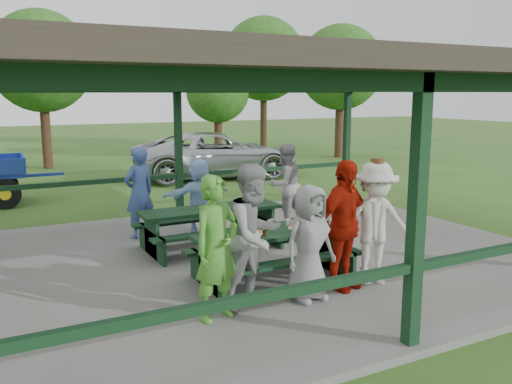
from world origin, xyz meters
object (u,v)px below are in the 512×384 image
picnic_table_far (211,223)px  spectator_grey (285,185)px  contestant_grey_left (255,236)px  contestant_grey_mid (309,243)px  spectator_lblue (199,197)px  spectator_blue (139,192)px  pickup_truck (216,155)px  picnic_table_near (272,249)px  contestant_red (343,225)px  contestant_green (217,248)px  contestant_white_fedora (375,223)px

picnic_table_far → spectator_grey: 2.33m
contestant_grey_left → contestant_grey_mid: contestant_grey_left is taller
contestant_grey_mid → spectator_lblue: 3.93m
contestant_grey_left → picnic_table_far: bearing=59.1°
spectator_grey → spectator_blue: bearing=-20.3°
spectator_grey → pickup_truck: spectator_grey is taller
picnic_table_near → spectator_blue: (-1.09, 3.33, 0.43)m
contestant_red → spectator_grey: bearing=55.4°
contestant_green → pickup_truck: 12.24m
contestant_white_fedora → spectator_grey: 3.82m
contestant_red → spectator_lblue: 3.87m
contestant_grey_left → contestant_grey_mid: (0.75, -0.16, -0.16)m
picnic_table_far → contestant_grey_mid: bearing=-86.1°
contestant_grey_mid → pickup_truck: size_ratio=0.28×
contestant_grey_mid → spectator_grey: (1.90, 3.85, 0.08)m
contestant_green → contestant_grey_left: size_ratio=0.96×
pickup_truck → spectator_blue: bearing=153.1°
picnic_table_far → contestant_red: (0.86, -2.81, 0.47)m
contestant_green → contestant_red: size_ratio=0.97×
spectator_lblue → spectator_blue: spectator_blue is taller
spectator_blue → contestant_white_fedora: bearing=99.7°
contestant_grey_mid → contestant_green: bearing=173.2°
contestant_grey_left → contestant_white_fedora: (1.95, -0.06, -0.04)m
picnic_table_near → contestant_red: 1.17m
contestant_green → pickup_truck: (4.88, 11.23, -0.22)m
picnic_table_far → contestant_red: bearing=-72.9°
spectator_blue → spectator_grey: 3.06m
spectator_blue → contestant_green: bearing=67.3°
contestant_grey_mid → spectator_lblue: size_ratio=1.04×
picnic_table_near → spectator_lblue: size_ratio=1.56×
picnic_table_near → picnic_table_far: same height
pickup_truck → contestant_green: bearing=163.3°
picnic_table_far → spectator_blue: bearing=125.0°
contestant_white_fedora → spectator_lblue: bearing=127.8°
contestant_red → spectator_lblue: (-0.69, 3.80, -0.17)m
contestant_grey_left → spectator_lblue: size_ratio=1.24×
spectator_grey → spectator_lblue: bearing=-15.0°
contestant_red → pickup_truck: contestant_red is taller
picnic_table_far → spectator_lblue: (0.17, 1.00, 0.30)m
spectator_blue → pickup_truck: bearing=-143.3°
contestant_green → picnic_table_near: bearing=19.3°
spectator_grey → pickup_truck: (1.61, 7.38, -0.19)m
contestant_white_fedora → spectator_blue: (-2.33, 4.17, -0.02)m
contestant_green → contestant_grey_left: (0.61, 0.16, 0.04)m
contestant_grey_left → spectator_blue: contestant_grey_left is taller
contestant_white_fedora → spectator_blue: contestant_white_fedora is taller
spectator_grey → contestant_green: bearing=37.2°
picnic_table_near → spectator_grey: (1.95, 2.91, 0.41)m
contestant_grey_left → spectator_grey: 4.54m
contestant_red → spectator_blue: size_ratio=1.05×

